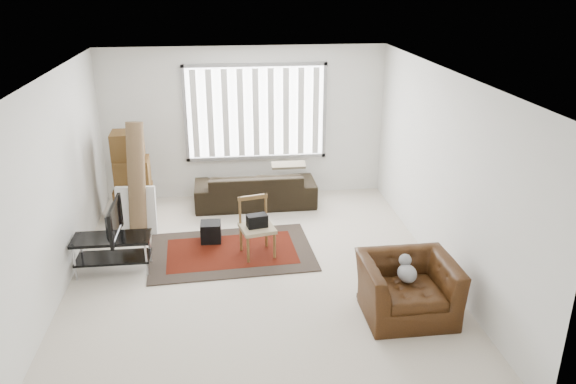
% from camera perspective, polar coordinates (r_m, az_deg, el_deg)
% --- Properties ---
extents(room, '(6.00, 6.02, 2.71)m').
position_cam_1_polar(room, '(7.58, -3.38, 5.38)').
color(room, beige).
rests_on(room, ground).
extents(persian_rug, '(2.45, 1.70, 0.02)m').
position_cam_1_polar(persian_rug, '(8.35, -5.75, -6.05)').
color(persian_rug, black).
rests_on(persian_rug, ground).
extents(tv_stand, '(1.03, 0.47, 0.52)m').
position_cam_1_polar(tv_stand, '(8.02, -17.42, -5.32)').
color(tv_stand, black).
rests_on(tv_stand, ground).
extents(tv, '(0.11, 0.84, 0.48)m').
position_cam_1_polar(tv, '(7.86, -17.73, -2.81)').
color(tv, black).
rests_on(tv, tv_stand).
extents(subwoofer, '(0.31, 0.31, 0.30)m').
position_cam_1_polar(subwoofer, '(8.63, -7.84, -4.02)').
color(subwoofer, black).
rests_on(subwoofer, persian_rug).
extents(moving_boxes, '(0.62, 0.57, 1.48)m').
position_cam_1_polar(moving_boxes, '(9.56, -15.55, 1.29)').
color(moving_boxes, brown).
rests_on(moving_boxes, ground).
extents(white_flatpack, '(0.62, 0.24, 0.78)m').
position_cam_1_polar(white_flatpack, '(9.05, -15.14, -1.84)').
color(white_flatpack, silver).
rests_on(white_flatpack, ground).
extents(rolled_rug, '(0.37, 0.60, 1.79)m').
position_cam_1_polar(rolled_rug, '(8.87, -15.13, 1.17)').
color(rolled_rug, brown).
rests_on(rolled_rug, ground).
extents(sofa, '(2.11, 0.92, 0.81)m').
position_cam_1_polar(sofa, '(9.85, -3.36, 0.88)').
color(sofa, black).
rests_on(sofa, ground).
extents(side_chair, '(0.55, 0.55, 0.86)m').
position_cam_1_polar(side_chair, '(8.06, -3.19, -3.35)').
color(side_chair, '#867658').
rests_on(side_chair, ground).
extents(armchair, '(1.10, 0.96, 0.81)m').
position_cam_1_polar(armchair, '(6.86, 12.07, -9.15)').
color(armchair, '#381E0B').
rests_on(armchair, ground).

